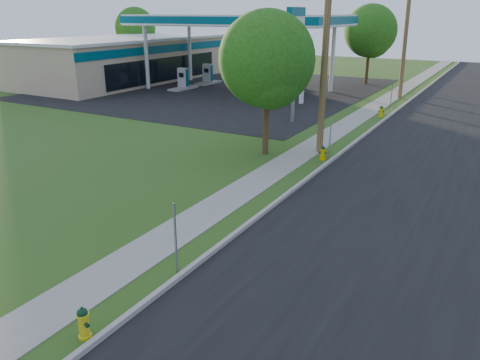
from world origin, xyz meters
name	(u,v)px	position (x,y,z in m)	size (l,w,h in m)	color
road	(390,225)	(4.50, 10.00, 0.01)	(8.00, 120.00, 0.02)	black
curb	(279,200)	(0.50, 10.00, 0.07)	(0.15, 120.00, 0.15)	#9D9A90
sidewalk	(238,193)	(-1.25, 10.00, 0.01)	(1.50, 120.00, 0.03)	gray
forecourt	(219,88)	(-16.00, 32.00, 0.01)	(26.00, 28.00, 0.02)	black
utility_pole_mid	(325,49)	(-0.60, 17.00, 4.95)	(1.40, 0.32, 9.80)	brown
utility_pole_far	(406,36)	(-0.60, 35.00, 4.80)	(1.40, 0.32, 9.50)	brown
sign_post_near	(176,239)	(0.25, 4.20, 1.00)	(0.05, 0.04, 2.00)	gray
sign_post_mid	(330,139)	(0.25, 16.00, 1.00)	(0.05, 0.04, 2.00)	gray
sign_post_far	(391,99)	(0.25, 28.20, 1.00)	(0.05, 0.04, 2.00)	gray
gas_canopy	(238,21)	(-14.00, 32.00, 5.90)	(18.18, 9.18, 6.40)	silver
fuel_pump_nw	(183,81)	(-18.50, 30.00, 0.72)	(1.20, 3.20, 1.90)	#9D9A90
fuel_pump_ne	(273,89)	(-9.50, 30.00, 0.72)	(1.20, 3.20, 1.90)	#9D9A90
fuel_pump_sw	(208,76)	(-18.50, 34.00, 0.72)	(1.20, 3.20, 1.90)	#9D9A90
fuel_pump_se	(293,83)	(-9.50, 34.00, 0.72)	(1.20, 3.20, 1.90)	#9D9A90
convenience_store	(126,59)	(-26.98, 32.00, 2.13)	(10.40, 22.40, 4.25)	tan
price_pylon	(296,32)	(-4.50, 22.50, 5.43)	(0.34, 2.04, 6.85)	gray
tree_verge	(268,63)	(-2.68, 15.25, 4.35)	(4.45, 4.45, 6.75)	#3B2D1A
tree_lot	(371,33)	(-4.97, 41.31, 4.75)	(4.87, 4.87, 7.38)	#3B2D1A
tree_back	(136,29)	(-32.79, 40.16, 4.66)	(4.77, 4.77, 7.24)	#3B2D1A
hydrant_near	(83,323)	(0.14, 1.11, 0.37)	(0.39, 0.35, 0.76)	yellow
hydrant_mid	(323,153)	(0.03, 15.75, 0.34)	(0.36, 0.32, 0.70)	#DFB000
hydrant_far	(381,111)	(0.01, 26.79, 0.38)	(0.40, 0.36, 0.78)	#DCC505
car_silver	(282,83)	(-10.18, 33.14, 0.78)	(1.83, 4.56, 1.55)	#B9BBC1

